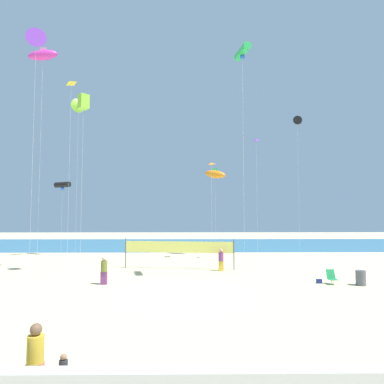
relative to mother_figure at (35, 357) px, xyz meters
The scene contains 21 objects.
ground_plane 10.87m from the mother_figure, 71.95° to the left, with size 120.00×120.00×0.00m, color beige.
ocean_band 40.06m from the mother_figure, 85.19° to the left, with size 120.00×20.00×0.01m, color teal.
mother_figure is the anchor object (origin of this frame).
toddler_figure 0.78m from the mother_figure, 12.66° to the left, with size 0.21×0.21×0.94m.
beachgoer_olive_shirt 12.90m from the mother_figure, 96.75° to the left, with size 0.40×0.40×1.75m.
beachgoer_plum_shirt 18.75m from the mother_figure, 70.39° to the left, with size 0.39×0.39×1.70m.
folding_beach_chair 18.05m from the mother_figure, 44.99° to the left, with size 0.52×0.65×0.89m.
trash_barrel 18.98m from the mother_figure, 40.62° to the left, with size 0.60×0.60×0.92m, color #595960.
volleyball_net 18.97m from the mother_figure, 80.92° to the left, with size 8.82×1.25×2.40m.
beach_handbag 17.76m from the mother_figure, 47.15° to the left, with size 0.33×0.17×0.27m, color navy.
kite_black_delta 35.40m from the mother_figure, 60.59° to the left, with size 1.04×0.51×15.34m.
kite_yellow_diamond 22.93m from the mother_figure, 107.54° to the left, with size 0.73×0.72×14.96m.
kite_violet_diamond 27.15m from the mother_figure, 66.02° to the left, with size 0.66×0.66×11.60m.
kite_black_tube 29.72m from the mother_figure, 109.49° to the left, with size 2.01×1.43×7.79m.
kite_orange_inflatable 28.95m from the mother_figure, 76.24° to the left, with size 2.58×1.93×9.27m.
kite_lime_delta 29.84m from the mother_figure, 106.45° to the left, with size 1.25×1.18×16.10m.
kite_orange_diamond 26.23m from the mother_figure, 75.98° to the left, with size 0.95×0.96×9.49m.
kite_violet_delta 22.04m from the mother_figure, 115.68° to the left, with size 1.40×0.80×17.18m.
kite_magenta_inflatable 25.66m from the mother_figure, 113.98° to the left, with size 2.49×1.18×17.89m.
kite_green_tube 20.92m from the mother_figure, 61.03° to the left, with size 0.92×1.85×15.55m.
kite_lime_box 20.27m from the mother_figure, 104.13° to the left, with size 0.92×0.92×13.24m.
Camera 1 is at (0.38, -18.77, 4.42)m, focal length 31.38 mm.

